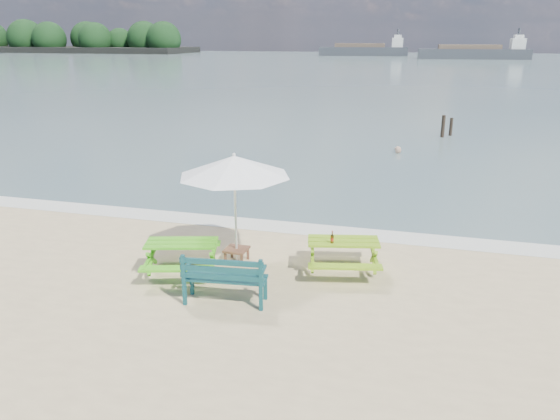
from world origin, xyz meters
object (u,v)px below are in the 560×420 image
(swimmer, at_px, (396,165))
(patio_umbrella, at_px, (234,166))
(picnic_table_left, at_px, (182,258))
(side_table, at_px, (237,255))
(park_bench, at_px, (225,287))
(picnic_table_right, at_px, (343,256))
(beer_bottle, at_px, (332,239))

(swimmer, bearing_deg, patio_umbrella, -101.69)
(picnic_table_left, distance_m, side_table, 1.28)
(swimmer, bearing_deg, picnic_table_left, -104.46)
(park_bench, distance_m, swimmer, 15.11)
(picnic_table_right, xyz_separation_m, park_bench, (-1.92, -1.99, -0.05))
(beer_bottle, bearing_deg, picnic_table_left, -165.83)
(side_table, height_order, swimmer, side_table)
(picnic_table_left, height_order, side_table, picnic_table_left)
(picnic_table_right, bearing_deg, swimmer, 88.54)
(beer_bottle, height_order, swimmer, beer_bottle)
(side_table, bearing_deg, patio_umbrella, 180.00)
(park_bench, xyz_separation_m, side_table, (-0.45, 1.89, -0.13))
(park_bench, height_order, side_table, park_bench)
(picnic_table_right, relative_size, patio_umbrella, 0.77)
(park_bench, relative_size, beer_bottle, 6.11)
(side_table, bearing_deg, swimmer, 78.31)
(picnic_table_left, distance_m, patio_umbrella, 2.24)
(picnic_table_left, height_order, swimmer, picnic_table_left)
(side_table, height_order, beer_bottle, beer_bottle)
(side_table, bearing_deg, picnic_table_right, 2.45)
(patio_umbrella, bearing_deg, swimmer, 78.31)
(park_bench, xyz_separation_m, patio_umbrella, (-0.45, 1.89, 1.90))
(picnic_table_right, bearing_deg, picnic_table_left, -163.01)
(picnic_table_right, distance_m, beer_bottle, 0.55)
(patio_umbrella, relative_size, beer_bottle, 9.51)
(side_table, xyz_separation_m, patio_umbrella, (-0.00, 0.00, 2.03))
(picnic_table_right, xyz_separation_m, swimmer, (0.33, 12.94, -0.87))
(patio_umbrella, distance_m, swimmer, 13.59)
(beer_bottle, bearing_deg, park_bench, -134.17)
(picnic_table_left, relative_size, beer_bottle, 7.55)
(picnic_table_left, xyz_separation_m, swimmer, (3.59, 13.93, -0.87))
(picnic_table_left, xyz_separation_m, side_table, (0.89, 0.90, -0.18))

